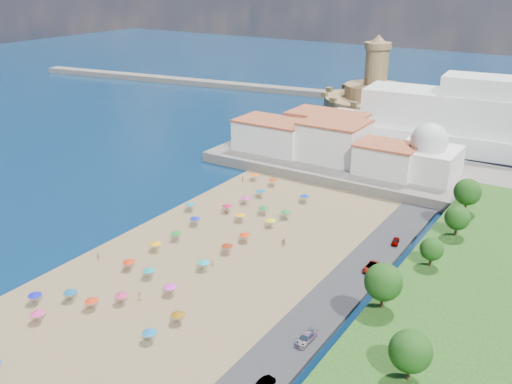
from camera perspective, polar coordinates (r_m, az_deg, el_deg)
The scene contains 11 objects.
ground at distance 119.55m, azimuth -8.17°, elevation -6.91°, with size 700.00×700.00×0.00m, color #071938.
terrace at distance 172.04m, azimuth 10.37°, elevation 2.54°, with size 90.00×36.00×3.00m, color #59544C.
jetty at distance 211.17m, azimuth 8.58°, elevation 6.13°, with size 18.00×70.00×2.40m, color #59544C.
breakwater at distance 298.52m, azimuth -5.27°, elevation 10.82°, with size 200.00×7.00×2.60m, color #59544C.
waterfront_buildings at distance 175.71m, azimuth 6.67°, elevation 5.34°, with size 57.00×29.00×11.00m.
domed_building at distance 161.92m, azimuth 16.80°, elevation 3.54°, with size 16.00×16.00×15.00m.
fortress at distance 236.86m, azimuth 11.71°, elevation 8.97°, with size 40.00×40.00×32.40m.
beach_parasols at distance 112.52m, azimuth -11.68°, elevation -7.85°, with size 31.10×118.59×2.20m.
beachgoers at distance 114.84m, azimuth -11.49°, elevation -7.78°, with size 31.09×102.24×1.88m.
parked_cars at distance 99.75m, azimuth 7.05°, elevation -12.21°, with size 2.35×77.01×1.41m.
hillside_trees at distance 90.22m, azimuth 13.81°, elevation -10.01°, with size 14.98×107.32×7.74m.
Camera 1 is at (70.28, -78.43, 56.58)m, focal length 40.00 mm.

